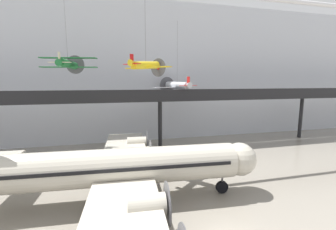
{
  "coord_description": "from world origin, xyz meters",
  "views": [
    {
      "loc": [
        -8.23,
        -13.27,
        11.72
      ],
      "look_at": [
        -2.65,
        8.74,
        8.32
      ],
      "focal_mm": 24.0,
      "sensor_mm": 36.0,
      "label": 1
    }
  ],
  "objects_px": {
    "suspended_plane_green_biplane": "(68,64)",
    "suspended_plane_silver_racer": "(177,85)",
    "suspended_plane_yellow_lowwing": "(146,65)",
    "airliner_silver_main": "(114,168)"
  },
  "relations": [
    {
      "from": "suspended_plane_green_biplane",
      "to": "suspended_plane_silver_racer",
      "type": "bearing_deg",
      "value": -52.94
    },
    {
      "from": "suspended_plane_yellow_lowwing",
      "to": "suspended_plane_green_biplane",
      "type": "bearing_deg",
      "value": 116.53
    },
    {
      "from": "suspended_plane_green_biplane",
      "to": "airliner_silver_main",
      "type": "bearing_deg",
      "value": -141.18
    },
    {
      "from": "airliner_silver_main",
      "to": "suspended_plane_green_biplane",
      "type": "relative_size",
      "value": 3.61
    },
    {
      "from": "airliner_silver_main",
      "to": "suspended_plane_silver_racer",
      "type": "bearing_deg",
      "value": 61.04
    },
    {
      "from": "suspended_plane_yellow_lowwing",
      "to": "suspended_plane_silver_racer",
      "type": "distance_m",
      "value": 14.27
    },
    {
      "from": "suspended_plane_silver_racer",
      "to": "airliner_silver_main",
      "type": "bearing_deg",
      "value": 128.87
    },
    {
      "from": "airliner_silver_main",
      "to": "suspended_plane_yellow_lowwing",
      "type": "relative_size",
      "value": 3.46
    },
    {
      "from": "suspended_plane_yellow_lowwing",
      "to": "suspended_plane_green_biplane",
      "type": "xyz_separation_m",
      "value": [
        -9.12,
        3.81,
        0.32
      ]
    },
    {
      "from": "airliner_silver_main",
      "to": "suspended_plane_silver_racer",
      "type": "distance_m",
      "value": 22.32
    }
  ]
}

